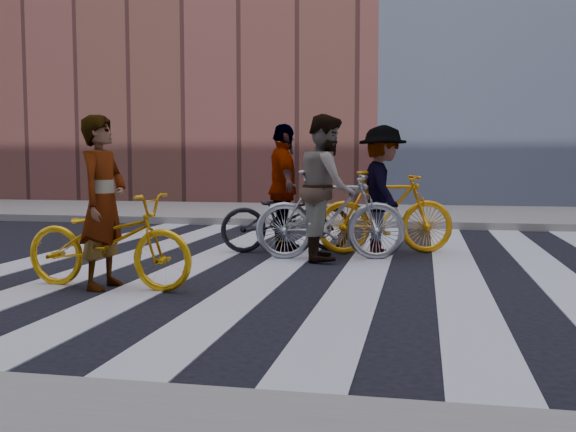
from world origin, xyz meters
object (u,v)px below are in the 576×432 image
(bike_yellow_right, at_px, (386,212))
(rider_left, at_px, (103,202))
(bike_yellow_left, at_px, (108,241))
(rider_right, at_px, (382,190))
(bike_dark_rear, at_px, (287,217))
(rider_mid, at_px, (327,188))
(bike_silver_mid, at_px, (330,215))
(rider_rear, at_px, (284,188))

(bike_yellow_right, xyz_separation_m, rider_left, (-2.78, -3.23, 0.31))
(bike_yellow_left, height_order, rider_right, rider_right)
(rider_right, bearing_deg, bike_yellow_left, 123.34)
(bike_yellow_right, height_order, rider_left, rider_left)
(bike_yellow_right, distance_m, rider_left, 4.27)
(bike_dark_rear, bearing_deg, rider_left, 135.39)
(rider_mid, bearing_deg, bike_yellow_right, -55.17)
(bike_silver_mid, height_order, rider_rear, rider_rear)
(rider_left, bearing_deg, rider_mid, -33.89)
(bike_silver_mid, height_order, bike_dark_rear, bike_silver_mid)
(bike_silver_mid, xyz_separation_m, bike_dark_rear, (-0.74, 0.70, -0.10))
(bike_silver_mid, xyz_separation_m, rider_rear, (-0.79, 0.70, 0.33))
(bike_yellow_left, relative_size, bike_yellow_right, 0.96)
(bike_yellow_right, bearing_deg, bike_yellow_left, 122.82)
(bike_dark_rear, xyz_separation_m, rider_left, (-1.33, -3.19, 0.40))
(rider_mid, height_order, rider_rear, rider_mid)
(rider_rear, bearing_deg, rider_mid, -155.04)
(bike_silver_mid, bearing_deg, rider_right, -51.10)
(rider_right, relative_size, rider_rear, 0.98)
(bike_silver_mid, height_order, rider_mid, rider_mid)
(bike_dark_rear, bearing_deg, bike_yellow_right, -110.30)
(bike_yellow_left, bearing_deg, bike_silver_mid, -33.89)
(rider_rear, bearing_deg, bike_dark_rear, -111.96)
(bike_silver_mid, distance_m, rider_rear, 1.11)
(bike_yellow_right, bearing_deg, rider_rear, 74.61)
(bike_yellow_left, bearing_deg, rider_rear, -15.89)
(bike_yellow_left, bearing_deg, rider_left, 95.21)
(bike_silver_mid, relative_size, bike_yellow_right, 1.02)
(bike_silver_mid, relative_size, bike_dark_rear, 1.04)
(rider_left, height_order, rider_rear, rider_rear)
(rider_rear, bearing_deg, rider_left, 136.16)
(rider_left, relative_size, rider_rear, 0.97)
(rider_right, bearing_deg, bike_dark_rear, 74.73)
(bike_yellow_left, height_order, rider_mid, rider_mid)
(bike_yellow_left, xyz_separation_m, rider_left, (-0.05, 0.00, 0.41))
(bike_silver_mid, xyz_separation_m, rider_mid, (-0.05, 0.00, 0.37))
(rider_mid, bearing_deg, rider_right, -53.21)
(bike_yellow_left, relative_size, rider_left, 1.06)
(bike_yellow_right, relative_size, rider_rear, 1.06)
(bike_dark_rear, bearing_deg, rider_rear, 68.04)
(bike_silver_mid, relative_size, rider_left, 1.11)
(bike_silver_mid, xyz_separation_m, rider_left, (-2.08, -2.49, 0.30))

